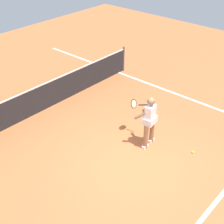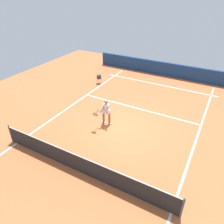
% 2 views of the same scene
% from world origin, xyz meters
% --- Properties ---
extents(ground_plane, '(23.65, 23.65, 0.00)m').
position_xyz_m(ground_plane, '(0.00, 0.00, 0.00)').
color(ground_plane, '#C66638').
extents(court_back_wall, '(13.00, 0.24, 1.17)m').
position_xyz_m(court_back_wall, '(0.00, -8.80, 0.58)').
color(court_back_wall, navy).
rests_on(court_back_wall, ground).
extents(baseline_marking, '(9.00, 0.10, 0.01)m').
position_xyz_m(baseline_marking, '(0.00, -6.60, 0.00)').
color(baseline_marking, white).
rests_on(baseline_marking, ground).
extents(service_line_marking, '(8.00, 0.10, 0.01)m').
position_xyz_m(service_line_marking, '(0.00, -2.27, 0.00)').
color(service_line_marking, white).
rests_on(service_line_marking, ground).
extents(sideline_left_marking, '(0.10, 16.20, 0.01)m').
position_xyz_m(sideline_left_marking, '(-4.00, 0.00, 0.00)').
color(sideline_left_marking, white).
rests_on(sideline_left_marking, ground).
extents(sideline_right_marking, '(0.10, 16.20, 0.01)m').
position_xyz_m(sideline_right_marking, '(4.00, 0.00, 0.00)').
color(sideline_right_marking, white).
rests_on(sideline_right_marking, ground).
extents(court_net, '(8.68, 0.08, 1.03)m').
position_xyz_m(court_net, '(0.00, 3.99, 0.48)').
color(court_net, '#4C4C51').
rests_on(court_net, ground).
extents(tennis_player, '(0.73, 1.00, 1.55)m').
position_xyz_m(tennis_player, '(0.88, 0.25, 0.85)').
color(tennis_player, '#8C6647').
rests_on(tennis_player, ground).
extents(tennis_ball_near, '(0.07, 0.07, 0.07)m').
position_xyz_m(tennis_ball_near, '(-2.31, -2.83, 0.03)').
color(tennis_ball_near, '#D1E533').
rests_on(tennis_ball_near, ground).
extents(tennis_ball_mid, '(0.07, 0.07, 0.07)m').
position_xyz_m(tennis_ball_mid, '(1.38, -0.95, 0.03)').
color(tennis_ball_mid, '#D1E533').
rests_on(tennis_ball_mid, ground).
extents(tennis_ball_far, '(0.07, 0.07, 0.07)m').
position_xyz_m(tennis_ball_far, '(-0.20, -3.34, 0.03)').
color(tennis_ball_far, '#D1E533').
rests_on(tennis_ball_far, ground).
extents(ball_hopper, '(0.36, 0.36, 0.74)m').
position_xyz_m(ball_hopper, '(4.34, -4.53, 0.55)').
color(ball_hopper, '#333338').
rests_on(ball_hopper, ground).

